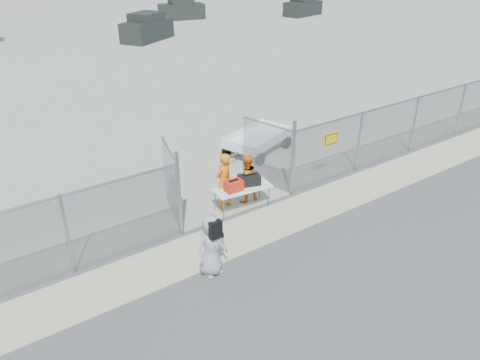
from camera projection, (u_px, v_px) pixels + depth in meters
ground at (282, 244)px, 12.70m from camera, size 160.00×160.00×0.00m
dirt_strip at (260, 227)px, 13.42m from camera, size 44.00×1.60×0.01m
chain_link_fence at (240, 180)px, 13.65m from camera, size 40.00×0.20×2.20m
folding_table at (242, 198)px, 14.19m from camera, size 1.81×0.92×0.74m
orange_bag at (234, 186)px, 13.75m from camera, size 0.52×0.35×0.32m
black_duffel at (249, 180)px, 14.10m from camera, size 0.73×0.56×0.31m
security_worker_left at (224, 181)px, 14.02m from camera, size 0.75×0.60×1.80m
security_worker_right at (246, 179)px, 14.39m from camera, size 0.81×0.65×1.58m
visitor at (211, 245)px, 11.24m from camera, size 0.85×0.59×1.65m
utility_trailer at (258, 141)px, 17.96m from camera, size 3.86×2.84×0.84m
parked_vehicle_near at (147, 27)px, 37.01m from camera, size 5.03×4.16×2.09m
parked_vehicle_mid at (181, 9)px, 46.59m from camera, size 4.74×2.97×1.99m
parked_vehicle_far at (303, 6)px, 48.72m from camera, size 4.54×2.69×1.92m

